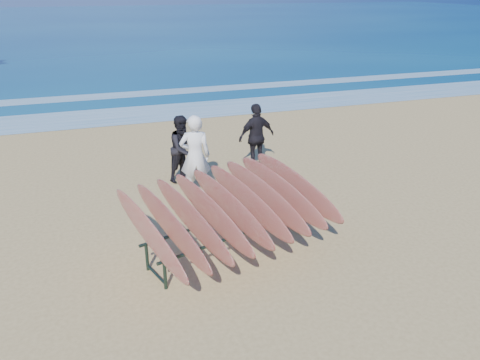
# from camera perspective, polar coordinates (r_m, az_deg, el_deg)

# --- Properties ---
(ground) EXTENTS (120.00, 120.00, 0.00)m
(ground) POSITION_cam_1_polar(r_m,az_deg,el_deg) (8.82, 1.64, -7.63)
(ground) COLOR tan
(ground) RESTS_ON ground
(ocean) EXTENTS (160.00, 160.00, 0.00)m
(ocean) POSITION_cam_1_polar(r_m,az_deg,el_deg) (62.35, -16.57, 17.91)
(ocean) COLOR navy
(ocean) RESTS_ON ground
(foam_near) EXTENTS (160.00, 160.00, 0.00)m
(foam_near) POSITION_cam_1_polar(r_m,az_deg,el_deg) (17.90, -9.33, 8.14)
(foam_near) COLOR white
(foam_near) RESTS_ON ground
(foam_far) EXTENTS (160.00, 160.00, 0.00)m
(foam_far) POSITION_cam_1_polar(r_m,az_deg,el_deg) (21.28, -10.92, 10.37)
(foam_far) COLOR white
(foam_far) RESTS_ON ground
(surfboard_rack) EXTENTS (3.80, 3.42, 1.40)m
(surfboard_rack) POSITION_cam_1_polar(r_m,az_deg,el_deg) (8.14, -1.17, -3.39)
(surfboard_rack) COLOR #1D2E26
(surfboard_rack) RESTS_ON ground
(person_white) EXTENTS (0.75, 0.56, 1.87)m
(person_white) POSITION_cam_1_polar(r_m,az_deg,el_deg) (10.42, -5.49, 2.92)
(person_white) COLOR white
(person_white) RESTS_ON ground
(person_dark_a) EXTENTS (0.99, 0.94, 1.62)m
(person_dark_a) POSITION_cam_1_polar(r_m,az_deg,el_deg) (11.34, -6.96, 3.85)
(person_dark_a) COLOR black
(person_dark_a) RESTS_ON ground
(person_dark_b) EXTENTS (1.06, 0.59, 1.71)m
(person_dark_b) POSITION_cam_1_polar(r_m,az_deg,el_deg) (11.99, 2.03, 5.30)
(person_dark_b) COLOR black
(person_dark_b) RESTS_ON ground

